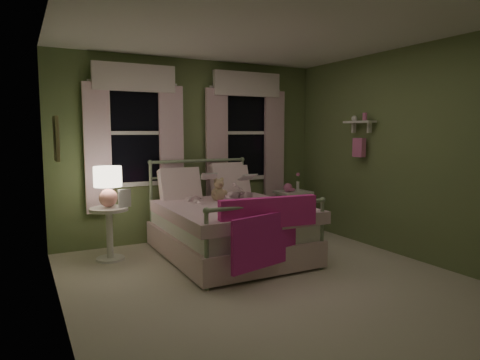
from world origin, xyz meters
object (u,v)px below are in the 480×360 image
table_lamp (108,183)px  child_right (232,176)px  teddy_bear (218,191)px  nightstand_right (293,197)px  nightstand_left (109,226)px  child_left (194,180)px  bed (228,226)px

table_lamp → child_right: bearing=-2.2°
teddy_bear → nightstand_right: 1.53m
child_right → nightstand_right: size_ratio=1.22×
nightstand_left → child_left: bearing=-3.3°
child_right → table_lamp: child_right is taller
nightstand_left → table_lamp: (0.00, 0.00, 0.54)m
bed → child_right: size_ratio=2.61×
bed → nightstand_right: (1.45, 0.67, 0.17)m
child_right → nightstand_right: (1.18, 0.23, -0.41)m
child_left → nightstand_left: child_left is taller
teddy_bear → nightstand_left: 1.43m
teddy_bear → nightstand_right: teddy_bear is taller
bed → table_lamp: bearing=160.1°
child_left → table_lamp: (-1.08, 0.06, 0.02)m
child_right → teddy_bear: (-0.28, -0.16, -0.17)m
child_left → nightstand_right: size_ratio=1.15×
table_lamp → nightstand_left: bearing=0.0°
bed → child_right: (0.27, 0.43, 0.58)m
teddy_bear → nightstand_left: (-1.36, 0.22, -0.37)m
child_right → table_lamp: (-1.64, 0.06, -0.00)m
child_left → nightstand_left: (-1.08, 0.06, -0.52)m
teddy_bear → child_right: bearing=29.5°
child_right → teddy_bear: size_ratio=2.49×
nightstand_left → nightstand_right: (2.82, 0.17, 0.13)m
child_left → table_lamp: size_ratio=1.49×
bed → child_right: bearing=57.6°
child_left → table_lamp: 1.09m
teddy_bear → nightstand_left: size_ratio=0.48×
child_left → teddy_bear: (0.28, -0.16, -0.15)m
nightstand_right → table_lamp: bearing=-176.5°
child_left → nightstand_left: 1.20m
nightstand_left → table_lamp: size_ratio=1.32×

